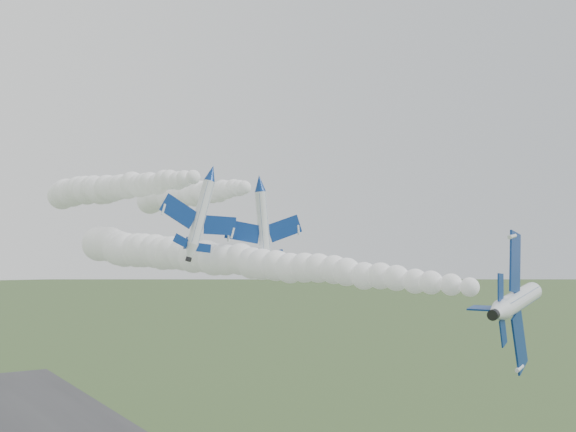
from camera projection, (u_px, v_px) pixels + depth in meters
name	position (u px, v px, depth m)	size (l,w,h in m)	color
jet_lead	(537.00, 289.00, 55.98)	(6.37, 12.92, 11.02)	silver
smoke_trail_jet_lead	(245.00, 262.00, 76.00)	(5.01, 60.01, 5.01)	white
jet_pair_left	(212.00, 173.00, 74.76)	(9.33, 11.64, 3.60)	silver
smoke_trail_jet_pair_left	(111.00, 188.00, 104.01)	(5.69, 65.93, 5.69)	white
jet_pair_right	(260.00, 183.00, 78.78)	(10.17, 12.10, 3.02)	silver
smoke_trail_jet_pair_right	(185.00, 195.00, 111.22)	(5.59, 65.78, 5.59)	white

